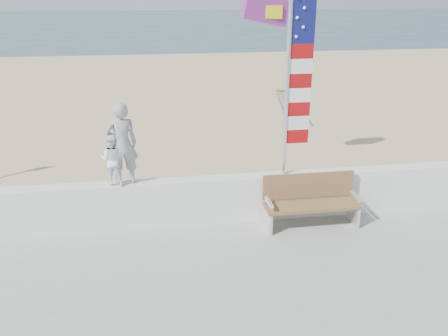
{
  "coord_description": "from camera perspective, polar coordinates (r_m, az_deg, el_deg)",
  "views": [
    {
      "loc": [
        -1.08,
        -6.33,
        4.45
      ],
      "look_at": [
        0.2,
        1.8,
        1.35
      ],
      "focal_mm": 38.0,
      "sensor_mm": 36.0,
      "label": 1
    }
  ],
  "objects": [
    {
      "name": "adult",
      "position": [
        8.75,
        -12.19,
        2.85
      ],
      "size": [
        0.61,
        0.46,
        1.54
      ],
      "primitive_type": "imported",
      "rotation": [
        0.0,
        0.0,
        3.31
      ],
      "color": "#95979B",
      "rests_on": "seawall"
    },
    {
      "name": "flag",
      "position": [
        8.86,
        8.46,
        10.93
      ],
      "size": [
        0.5,
        0.08,
        3.5
      ],
      "color": "silver",
      "rests_on": "seawall"
    },
    {
      "name": "ground",
      "position": [
        7.82,
        0.63,
        -14.07
      ],
      "size": [
        220.0,
        220.0,
        0.0
      ],
      "primitive_type": "plane",
      "color": "#2A4454",
      "rests_on": "ground"
    },
    {
      "name": "child",
      "position": [
        8.85,
        -13.2,
        1.02
      ],
      "size": [
        0.55,
        0.48,
        0.96
      ],
      "primitive_type": "imported",
      "rotation": [
        0.0,
        0.0,
        2.85
      ],
      "color": "white",
      "rests_on": "seawall"
    },
    {
      "name": "seawall",
      "position": [
        9.23,
        -1.42,
        -3.82
      ],
      "size": [
        30.0,
        0.35,
        0.9
      ],
      "primitive_type": "cube",
      "color": "white",
      "rests_on": "boardwalk"
    },
    {
      "name": "sand",
      "position": [
        15.99,
        -4.75,
        4.56
      ],
      "size": [
        90.0,
        40.0,
        0.08
      ],
      "primitive_type": "cube",
      "color": "#C8B285",
      "rests_on": "ground"
    },
    {
      "name": "parafoil_kite",
      "position": [
        11.09,
        5.15,
        18.42
      ],
      "size": [
        1.14,
        0.42,
        0.76
      ],
      "color": "#FE311C",
      "rests_on": "ground"
    },
    {
      "name": "bench",
      "position": [
        9.21,
        10.36,
        -3.85
      ],
      "size": [
        1.8,
        0.57,
        1.0
      ],
      "color": "olive",
      "rests_on": "boardwalk"
    }
  ]
}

